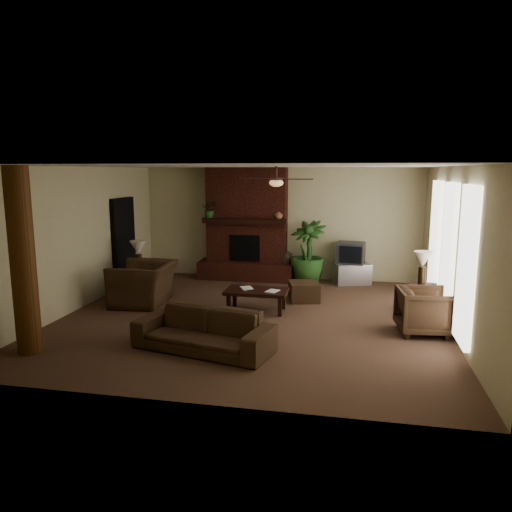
% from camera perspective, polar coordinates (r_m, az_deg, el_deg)
% --- Properties ---
extents(room_shell, '(7.00, 7.00, 7.00)m').
position_cam_1_polar(room_shell, '(8.88, -0.50, 1.46)').
color(room_shell, brown).
rests_on(room_shell, ground).
extents(fireplace, '(2.40, 0.70, 2.80)m').
position_cam_1_polar(fireplace, '(12.20, -1.10, 2.65)').
color(fireplace, '#512015').
rests_on(fireplace, ground).
extents(windows, '(0.08, 3.65, 2.35)m').
position_cam_1_polar(windows, '(9.06, 21.68, 0.60)').
color(windows, white).
rests_on(windows, ground).
extents(log_column, '(0.36, 0.36, 2.80)m').
position_cam_1_polar(log_column, '(7.91, -25.77, -0.61)').
color(log_column, brown).
rests_on(log_column, ground).
extents(doorway, '(0.10, 1.00, 2.10)m').
position_cam_1_polar(doorway, '(11.75, -15.30, 1.50)').
color(doorway, black).
rests_on(doorway, ground).
extents(ceiling_fan, '(1.35, 1.35, 0.37)m').
position_cam_1_polar(ceiling_fan, '(9.00, 2.40, 8.80)').
color(ceiling_fan, '#2F2114').
rests_on(ceiling_fan, ceiling).
extents(sofa, '(2.23, 1.10, 0.84)m').
position_cam_1_polar(sofa, '(7.49, -6.22, -7.94)').
color(sofa, '#3F2B1B').
rests_on(sofa, ground).
extents(armchair_left, '(0.93, 1.36, 1.14)m').
position_cam_1_polar(armchair_left, '(10.23, -13.11, -2.39)').
color(armchair_left, '#3F2B1B').
rests_on(armchair_left, ground).
extents(armchair_right, '(0.87, 0.91, 0.86)m').
position_cam_1_polar(armchair_right, '(8.66, 19.22, -5.90)').
color(armchair_right, '#3F2B1B').
rests_on(armchair_right, ground).
extents(coffee_table, '(1.20, 0.70, 0.43)m').
position_cam_1_polar(coffee_table, '(9.47, 0.06, -4.34)').
color(coffee_table, black).
rests_on(coffee_table, ground).
extents(ottoman, '(0.73, 0.73, 0.40)m').
position_cam_1_polar(ottoman, '(10.31, 5.67, -4.18)').
color(ottoman, '#3F2B1B').
rests_on(ottoman, ground).
extents(tv_stand, '(0.97, 0.76, 0.50)m').
position_cam_1_polar(tv_stand, '(12.00, 11.22, -2.05)').
color(tv_stand, silver).
rests_on(tv_stand, ground).
extents(tv, '(0.72, 0.61, 0.52)m').
position_cam_1_polar(tv, '(11.90, 11.07, 0.35)').
color(tv, '#363639').
rests_on(tv, tv_stand).
extents(floor_vase, '(0.34, 0.34, 0.77)m').
position_cam_1_polar(floor_vase, '(12.07, 3.47, -0.92)').
color(floor_vase, '#32241C').
rests_on(floor_vase, ground).
extents(floor_plant, '(1.39, 1.74, 0.86)m').
position_cam_1_polar(floor_plant, '(11.89, 6.08, -1.15)').
color(floor_plant, '#2D5723').
rests_on(floor_plant, ground).
extents(side_table_left, '(0.64, 0.64, 0.55)m').
position_cam_1_polar(side_table_left, '(11.08, -13.51, -3.01)').
color(side_table_left, black).
rests_on(side_table_left, ground).
extents(lamp_left, '(0.37, 0.37, 0.65)m').
position_cam_1_polar(lamp_left, '(11.00, -13.71, 0.74)').
color(lamp_left, '#2F2114').
rests_on(lamp_left, side_table_left).
extents(side_table_right, '(0.64, 0.64, 0.55)m').
position_cam_1_polar(side_table_right, '(9.98, 18.79, -4.71)').
color(side_table_right, black).
rests_on(side_table_right, ground).
extents(lamp_right, '(0.41, 0.41, 0.65)m').
position_cam_1_polar(lamp_right, '(9.80, 19.04, -0.64)').
color(lamp_right, '#2F2114').
rests_on(lamp_right, side_table_right).
extents(mantel_plant, '(0.41, 0.44, 0.33)m').
position_cam_1_polar(mantel_plant, '(12.15, -5.43, 5.28)').
color(mantel_plant, '#2D5723').
rests_on(mantel_plant, fireplace).
extents(mantel_vase, '(0.28, 0.29, 0.22)m').
position_cam_1_polar(mantel_vase, '(11.80, 2.68, 4.91)').
color(mantel_vase, '#97623C').
rests_on(mantel_vase, fireplace).
extents(book_a, '(0.20, 0.12, 0.29)m').
position_cam_1_polar(book_a, '(9.47, -1.75, -3.08)').
color(book_a, '#999999').
rests_on(book_a, coffee_table).
extents(book_b, '(0.21, 0.08, 0.29)m').
position_cam_1_polar(book_b, '(9.31, 1.34, -3.30)').
color(book_b, '#999999').
rests_on(book_b, coffee_table).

